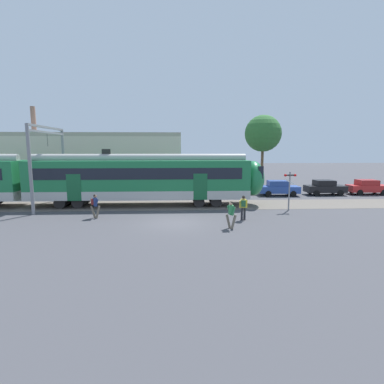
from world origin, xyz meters
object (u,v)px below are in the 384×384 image
object	(u,v)px
pedestrian_green	(231,213)
pedestrian_yellow	(243,206)
parked_car_black	(325,187)
parked_car_blue	(279,188)
pedestrian_navy	(95,204)
commuter_train	(36,179)
crossing_signal	(290,185)
parked_car_red	(367,187)

from	to	relation	value
pedestrian_green	pedestrian_yellow	world-z (taller)	same
parked_car_black	pedestrian_green	bearing A→B (deg)	-133.52
pedestrian_yellow	parked_car_blue	world-z (taller)	pedestrian_yellow
pedestrian_navy	parked_car_black	bearing A→B (deg)	24.53
pedestrian_navy	pedestrian_yellow	xyz separation A→B (m)	(10.07, -1.06, 0.00)
commuter_train	crossing_signal	bearing A→B (deg)	-7.52
parked_car_blue	commuter_train	bearing A→B (deg)	-167.80
commuter_train	parked_car_blue	size ratio (longest dim) A/B	9.32
pedestrian_navy	parked_car_red	size ratio (longest dim) A/B	0.41
parked_car_black	parked_car_red	world-z (taller)	same
commuter_train	pedestrian_navy	world-z (taller)	commuter_train
pedestrian_yellow	crossing_signal	distance (m)	5.23
parked_car_blue	pedestrian_green	bearing A→B (deg)	-119.69
parked_car_red	pedestrian_green	bearing A→B (deg)	-142.46
crossing_signal	commuter_train	bearing A→B (deg)	172.48
commuter_train	parked_car_blue	xyz separation A→B (m)	(21.94, 4.74, -1.47)
pedestrian_navy	parked_car_red	bearing A→B (deg)	20.74
parked_car_red	crossing_signal	size ratio (longest dim) A/B	1.35
parked_car_red	pedestrian_navy	bearing A→B (deg)	-159.26
pedestrian_yellow	parked_car_blue	bearing A→B (deg)	60.33
pedestrian_green	crossing_signal	xyz separation A→B (m)	(5.40, 5.03, 1.05)
commuter_train	parked_car_blue	distance (m)	22.50
pedestrian_yellow	parked_car_black	world-z (taller)	pedestrian_yellow
pedestrian_green	parked_car_red	xyz separation A→B (m)	(16.71, 12.84, -0.18)
pedestrian_navy	pedestrian_green	world-z (taller)	same
parked_car_blue	crossing_signal	distance (m)	7.71
pedestrian_green	parked_car_black	distance (m)	17.53
parked_car_red	crossing_signal	distance (m)	13.79
pedestrian_yellow	parked_car_black	bearing A→B (deg)	44.33
pedestrian_navy	pedestrian_yellow	size ratio (longest dim) A/B	1.00
commuter_train	pedestrian_yellow	world-z (taller)	commuter_train
pedestrian_navy	parked_car_blue	world-z (taller)	pedestrian_navy
pedestrian_green	crossing_signal	distance (m)	7.46
pedestrian_yellow	commuter_train	bearing A→B (deg)	160.69
pedestrian_green	crossing_signal	size ratio (longest dim) A/B	0.56
pedestrian_green	commuter_train	bearing A→B (deg)	152.56
parked_car_blue	parked_car_red	distance (m)	9.61
commuter_train	parked_car_black	bearing A→B (deg)	10.52
pedestrian_navy	crossing_signal	distance (m)	14.43
commuter_train	parked_car_red	size ratio (longest dim) A/B	9.39
commuter_train	pedestrian_green	bearing A→B (deg)	-27.44
commuter_train	parked_car_red	world-z (taller)	commuter_train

